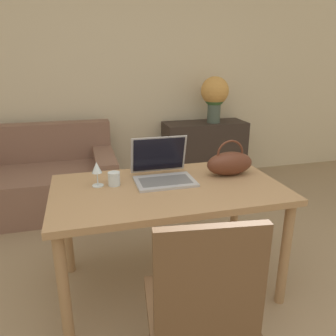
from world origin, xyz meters
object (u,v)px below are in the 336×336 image
(handbag, at_px, (230,163))
(laptop, at_px, (162,168))
(chair, at_px, (201,304))
(wine_glass, at_px, (97,169))
(couch, at_px, (39,182))
(flower_vase, at_px, (215,95))
(drinking_glass, at_px, (114,179))

(handbag, bearing_deg, laptop, 173.94)
(chair, bearing_deg, wine_glass, 118.42)
(chair, relative_size, couch, 0.61)
(handbag, relative_size, flower_vase, 0.60)
(laptop, distance_m, flower_vase, 1.99)
(chair, distance_m, drinking_glass, 0.96)
(couch, height_order, wine_glass, wine_glass)
(wine_glass, relative_size, handbag, 0.49)
(chair, distance_m, wine_glass, 1.02)
(chair, relative_size, laptop, 2.51)
(chair, height_order, handbag, handbag)
(drinking_glass, bearing_deg, laptop, 6.84)
(drinking_glass, bearing_deg, flower_vase, 51.10)
(couch, relative_size, handbag, 4.82)
(couch, distance_m, wine_glass, 1.63)
(laptop, xyz_separation_m, drinking_glass, (-0.32, -0.04, -0.03))
(wine_glass, bearing_deg, drinking_glass, -8.01)
(handbag, bearing_deg, wine_glass, 178.39)
(laptop, xyz_separation_m, handbag, (0.46, -0.05, 0.01))
(wine_glass, bearing_deg, handbag, -1.61)
(wine_glass, bearing_deg, chair, -68.81)
(couch, xyz_separation_m, laptop, (0.95, -1.41, 0.52))
(couch, xyz_separation_m, flower_vase, (2.01, 0.25, 0.80))
(drinking_glass, height_order, flower_vase, flower_vase)
(wine_glass, bearing_deg, couch, 110.51)
(chair, xyz_separation_m, drinking_glass, (-0.25, 0.89, 0.26))
(drinking_glass, xyz_separation_m, flower_vase, (1.38, 1.70, 0.30))
(chair, xyz_separation_m, couch, (-0.89, 2.34, -0.23))
(laptop, bearing_deg, flower_vase, 57.57)
(chair, distance_m, flower_vase, 2.88)
(couch, height_order, laptop, laptop)
(flower_vase, bearing_deg, drinking_glass, -128.90)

